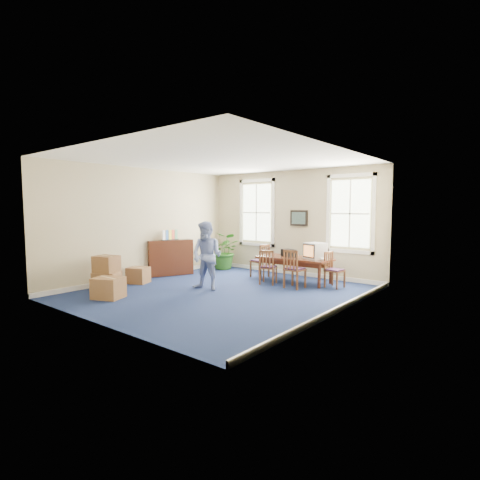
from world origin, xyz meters
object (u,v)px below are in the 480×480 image
Objects in this scene: credenza at (170,258)px; chair_near_left at (268,267)px; man at (207,256)px; cardboard_boxes at (116,272)px; conference_table at (295,270)px; crt_tv at (315,251)px; potted_plant at (225,251)px.

chair_near_left is at bearing 38.55° from credenza.
cardboard_boxes is at bearing -149.93° from man.
conference_table is 3.80m from credenza.
crt_tv is at bearing -162.63° from chair_near_left.
man is (-1.20, -2.26, 0.52)m from conference_table.
crt_tv is (0.60, 0.05, 0.56)m from conference_table.
potted_plant is (-3.53, 0.37, -0.29)m from crt_tv.
man is at bearing 5.34° from credenza.
credenza is (-3.07, -0.81, 0.07)m from chair_near_left.
conference_table is 2.16× the size of chair_near_left.
credenza is (-2.29, 0.76, -0.33)m from man.
potted_plant reaches higher than credenza.
conference_table is at bearing -139.62° from chair_near_left.
potted_plant is (-2.52, 1.11, 0.15)m from chair_near_left.
chair_near_left is 2.76m from potted_plant.
chair_near_left is 3.95m from cardboard_boxes.
crt_tv is 0.42× the size of potted_plant.
conference_table is at bearing 47.07° from credenza.
chair_near_left is 0.54× the size of man.
crt_tv is 0.30× the size of man.
crt_tv is at bearing 44.52° from credenza.
credenza reaches higher than conference_table.
cardboard_boxes is (0.02, -4.16, -0.16)m from potted_plant.
conference_table is at bearing -156.77° from crt_tv.
credenza is at bearing -3.91° from chair_near_left.
credenza is at bearing -140.45° from crt_tv.
chair_near_left is (-1.01, -0.74, -0.44)m from crt_tv.
man is 3.20m from potted_plant.
man is at bearing 44.76° from chair_near_left.
cardboard_boxes is (-2.51, -3.05, -0.01)m from chair_near_left.
crt_tv is 1.33m from chair_near_left.
credenza is (-3.49, -1.50, 0.19)m from conference_table.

